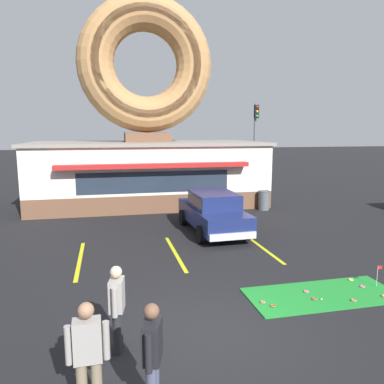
% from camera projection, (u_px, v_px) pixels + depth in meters
% --- Properties ---
extents(ground_plane, '(160.00, 160.00, 0.00)m').
position_uv_depth(ground_plane, '(212.00, 333.00, 7.36)').
color(ground_plane, black).
extents(donut_shop_building, '(12.30, 6.75, 10.96)m').
position_uv_depth(donut_shop_building, '(147.00, 135.00, 20.24)').
color(donut_shop_building, brown).
rests_on(donut_shop_building, ground).
extents(putting_mat, '(3.69, 1.57, 0.03)m').
position_uv_depth(putting_mat, '(323.00, 295.00, 9.06)').
color(putting_mat, '#1E842D').
rests_on(putting_mat, ground).
extents(mini_donut_near_right, '(0.13, 0.13, 0.04)m').
position_uv_depth(mini_donut_near_right, '(354.00, 300.00, 8.69)').
color(mini_donut_near_right, '#A5724C').
rests_on(mini_donut_near_right, putting_mat).
extents(mini_donut_mid_left, '(0.13, 0.13, 0.04)m').
position_uv_depth(mini_donut_mid_left, '(263.00, 302.00, 8.60)').
color(mini_donut_mid_left, '#A5724C').
rests_on(mini_donut_mid_left, putting_mat).
extents(mini_donut_mid_centre, '(0.13, 0.13, 0.04)m').
position_uv_depth(mini_donut_mid_centre, '(273.00, 306.00, 8.42)').
color(mini_donut_mid_centre, brown).
rests_on(mini_donut_mid_centre, putting_mat).
extents(mini_donut_mid_right, '(0.13, 0.13, 0.04)m').
position_uv_depth(mini_donut_mid_right, '(315.00, 299.00, 8.76)').
color(mini_donut_mid_right, brown).
rests_on(mini_donut_mid_right, putting_mat).
extents(mini_donut_far_left, '(0.13, 0.13, 0.04)m').
position_uv_depth(mini_donut_far_left, '(306.00, 291.00, 9.17)').
color(mini_donut_far_left, '#D8667F').
rests_on(mini_donut_far_left, putting_mat).
extents(mini_donut_far_centre, '(0.13, 0.13, 0.04)m').
position_uv_depth(mini_donut_far_centre, '(362.00, 286.00, 9.46)').
color(mini_donut_far_centre, '#D8667F').
rests_on(mini_donut_far_centre, putting_mat).
extents(mini_donut_far_right, '(0.13, 0.13, 0.04)m').
position_uv_depth(mini_donut_far_right, '(384.00, 296.00, 8.91)').
color(mini_donut_far_right, '#D17F47').
rests_on(mini_donut_far_right, putting_mat).
extents(mini_donut_extra, '(0.13, 0.13, 0.04)m').
position_uv_depth(mini_donut_extra, '(351.00, 280.00, 9.89)').
color(mini_donut_extra, '#E5C666').
rests_on(mini_donut_extra, putting_mat).
extents(golf_ball, '(0.04, 0.04, 0.04)m').
position_uv_depth(golf_ball, '(321.00, 299.00, 8.74)').
color(golf_ball, white).
rests_on(golf_ball, putting_mat).
extents(putting_flag_pin, '(0.13, 0.01, 0.55)m').
position_uv_depth(putting_flag_pin, '(379.00, 271.00, 9.46)').
color(putting_flag_pin, silver).
rests_on(putting_flag_pin, putting_mat).
extents(car_navy, '(2.09, 4.61, 1.60)m').
position_uv_depth(car_navy, '(213.00, 210.00, 14.63)').
color(car_navy, navy).
rests_on(car_navy, ground).
extents(pedestrian_blue_sweater_man, '(0.34, 0.57, 1.64)m').
position_uv_depth(pedestrian_blue_sweater_man, '(152.00, 354.00, 5.14)').
color(pedestrian_blue_sweater_man, '#474C66').
rests_on(pedestrian_blue_sweater_man, ground).
extents(pedestrian_hooded_kid, '(0.31, 0.59, 1.60)m').
position_uv_depth(pedestrian_hooded_kid, '(117.00, 305.00, 6.64)').
color(pedestrian_hooded_kid, '#232328').
rests_on(pedestrian_hooded_kid, ground).
extents(pedestrian_leather_jacket_man, '(0.60, 0.25, 1.67)m').
position_uv_depth(pedestrian_leather_jacket_man, '(88.00, 354.00, 5.11)').
color(pedestrian_leather_jacket_man, '#7F7056').
rests_on(pedestrian_leather_jacket_man, ground).
extents(trash_bin, '(0.57, 0.57, 0.97)m').
position_uv_depth(trash_bin, '(264.00, 200.00, 18.86)').
color(trash_bin, '#51565B').
rests_on(trash_bin, ground).
extents(traffic_light_pole, '(0.28, 0.47, 5.80)m').
position_uv_depth(traffic_light_pole, '(255.00, 134.00, 25.84)').
color(traffic_light_pole, '#595B60').
rests_on(traffic_light_pole, ground).
extents(parking_stripe_left, '(0.12, 3.60, 0.01)m').
position_uv_depth(parking_stripe_left, '(80.00, 260.00, 11.55)').
color(parking_stripe_left, yellow).
rests_on(parking_stripe_left, ground).
extents(parking_stripe_mid_left, '(0.12, 3.60, 0.01)m').
position_uv_depth(parking_stripe_mid_left, '(175.00, 253.00, 12.21)').
color(parking_stripe_mid_left, yellow).
rests_on(parking_stripe_mid_left, ground).
extents(parking_stripe_centre, '(0.12, 3.60, 0.01)m').
position_uv_depth(parking_stripe_centre, '(261.00, 247.00, 12.87)').
color(parking_stripe_centre, yellow).
rests_on(parking_stripe_centre, ground).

